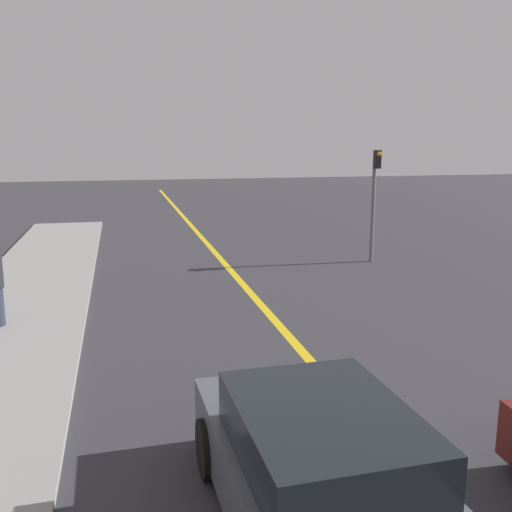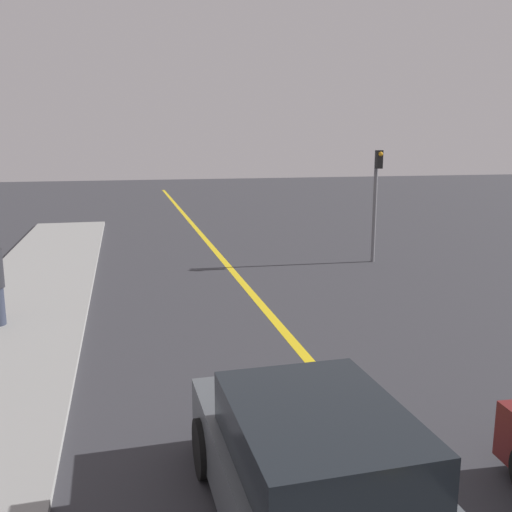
{
  "view_description": "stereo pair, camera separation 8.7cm",
  "coord_description": "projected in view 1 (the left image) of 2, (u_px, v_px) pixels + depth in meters",
  "views": [
    {
      "loc": [
        -3.12,
        3.36,
        3.78
      ],
      "look_at": [
        -0.41,
        14.61,
        1.43
      ],
      "focal_mm": 40.0,
      "sensor_mm": 36.0,
      "label": 1
    },
    {
      "loc": [
        -3.04,
        3.34,
        3.78
      ],
      "look_at": [
        -0.41,
        14.61,
        1.43
      ],
      "focal_mm": 40.0,
      "sensor_mm": 36.0,
      "label": 2
    }
  ],
  "objects": [
    {
      "name": "road_center_line",
      "position": [
        241.0,
        283.0,
        15.42
      ],
      "size": [
        0.2,
        60.0,
        0.01
      ],
      "color": "gold",
      "rests_on": "ground_plane"
    },
    {
      "name": "car_ahead_center",
      "position": [
        317.0,
        471.0,
        5.46
      ],
      "size": [
        1.95,
        3.87,
        1.4
      ],
      "rotation": [
        0.0,
        0.0,
        0.02
      ],
      "color": "#4C5156",
      "rests_on": "ground_plane"
    },
    {
      "name": "traffic_light",
      "position": [
        374.0,
        193.0,
        17.64
      ],
      "size": [
        0.18,
        0.4,
        3.49
      ],
      "color": "slate",
      "rests_on": "ground_plane"
    },
    {
      "name": "sidewalk_left",
      "position": [
        10.0,
        329.0,
        11.46
      ],
      "size": [
        2.92,
        30.3,
        0.1
      ],
      "color": "gray",
      "rests_on": "ground_plane"
    }
  ]
}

